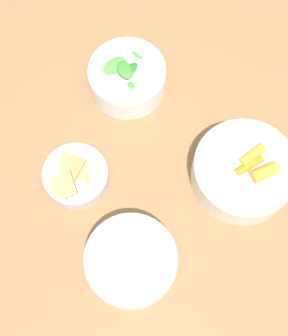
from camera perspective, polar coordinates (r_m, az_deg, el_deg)
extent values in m
plane|color=gray|center=(1.65, 0.28, -9.75)|extent=(10.00, 10.00, 0.00)
cube|color=olive|center=(0.91, 0.51, -0.92)|extent=(1.14, 1.08, 0.03)
cube|color=brown|center=(1.60, -0.12, 18.52)|extent=(0.06, 0.06, 0.75)
cylinder|color=silver|center=(0.88, 11.96, -0.48)|extent=(0.19, 0.19, 0.06)
torus|color=silver|center=(0.85, 12.36, 0.22)|extent=(0.19, 0.19, 0.01)
cylinder|color=orange|center=(0.86, 13.35, -1.19)|extent=(0.04, 0.05, 0.02)
cylinder|color=orange|center=(0.85, 12.01, -2.64)|extent=(0.04, 0.03, 0.02)
cylinder|color=orange|center=(0.86, 11.77, -0.67)|extent=(0.05, 0.04, 0.02)
cylinder|color=orange|center=(0.87, 11.96, 0.44)|extent=(0.05, 0.06, 0.02)
cylinder|color=orange|center=(0.87, 14.67, -0.41)|extent=(0.05, 0.05, 0.02)
cylinder|color=orange|center=(0.85, 11.69, -2.33)|extent=(0.05, 0.05, 0.02)
cylinder|color=orange|center=(0.86, 12.62, 0.25)|extent=(0.06, 0.03, 0.02)
cylinder|color=orange|center=(0.86, 13.02, 1.52)|extent=(0.05, 0.03, 0.02)
cylinder|color=orange|center=(0.85, 14.49, -0.52)|extent=(0.05, 0.04, 0.02)
cylinder|color=white|center=(0.95, -2.03, 10.84)|extent=(0.15, 0.15, 0.06)
torus|color=white|center=(0.93, -2.10, 11.79)|extent=(0.15, 0.15, 0.01)
ellipsoid|color=#2D7028|center=(0.96, -2.46, 13.59)|extent=(0.05, 0.05, 0.02)
ellipsoid|color=#3D8433|center=(0.91, -2.08, 9.40)|extent=(0.04, 0.03, 0.03)
ellipsoid|color=#3D8433|center=(0.95, -1.01, 12.80)|extent=(0.04, 0.05, 0.03)
ellipsoid|color=#3D8433|center=(0.91, -2.31, 11.87)|extent=(0.05, 0.06, 0.02)
ellipsoid|color=#4C933D|center=(0.93, -3.61, 12.34)|extent=(0.06, 0.04, 0.02)
ellipsoid|color=#3D8433|center=(0.93, 0.23, 11.30)|extent=(0.05, 0.05, 0.02)
ellipsoid|color=#2D7028|center=(0.92, -1.73, 11.93)|extent=(0.04, 0.03, 0.02)
cylinder|color=white|center=(0.83, -1.58, -11.33)|extent=(0.16, 0.16, 0.06)
torus|color=white|center=(0.80, -1.63, -11.01)|extent=(0.16, 0.16, 0.01)
cylinder|color=#936042|center=(0.83, -1.57, -11.42)|extent=(0.14, 0.14, 0.03)
ellipsoid|color=#8E5B3D|center=(0.83, -0.02, -6.86)|extent=(0.01, 0.01, 0.01)
ellipsoid|color=#A36B4C|center=(0.81, -5.38, -12.43)|extent=(0.01, 0.01, 0.01)
ellipsoid|color=#AD7551|center=(0.81, -0.07, -10.56)|extent=(0.01, 0.01, 0.01)
ellipsoid|color=#A36B4C|center=(0.82, -0.01, -9.72)|extent=(0.01, 0.01, 0.01)
ellipsoid|color=#AD7551|center=(0.82, -3.94, -9.84)|extent=(0.01, 0.01, 0.01)
ellipsoid|color=#8E5B3D|center=(0.82, -3.71, -8.04)|extent=(0.01, 0.01, 0.01)
ellipsoid|color=#A36B4C|center=(0.81, 1.38, -14.03)|extent=(0.01, 0.01, 0.01)
ellipsoid|color=#A36B4C|center=(0.81, -4.65, -13.40)|extent=(0.01, 0.01, 0.01)
ellipsoid|color=#8E5B3D|center=(0.82, -2.43, -7.71)|extent=(0.01, 0.01, 0.01)
ellipsoid|color=#8E5B3D|center=(0.81, 1.37, -11.11)|extent=(0.01, 0.01, 0.01)
ellipsoid|color=#A36B4C|center=(0.81, -5.47, -13.71)|extent=(0.01, 0.01, 0.01)
cylinder|color=tan|center=(0.81, -2.74, -12.30)|extent=(0.03, 0.03, 0.01)
cylinder|color=#E0A88E|center=(0.81, -3.79, -9.71)|extent=(0.03, 0.03, 0.01)
cylinder|color=silver|center=(0.89, -8.28, -0.97)|extent=(0.12, 0.12, 0.03)
torus|color=silver|center=(0.87, -8.42, -0.62)|extent=(0.12, 0.12, 0.01)
cube|color=tan|center=(0.88, -6.85, -0.94)|extent=(0.06, 0.07, 0.02)
cube|color=tan|center=(0.87, -7.89, -1.90)|extent=(0.06, 0.06, 0.02)
cube|color=tan|center=(0.87, -8.26, -0.48)|extent=(0.07, 0.07, 0.02)
cube|color=tan|center=(0.87, -8.28, -0.67)|extent=(0.06, 0.06, 0.02)
cube|color=tan|center=(0.87, -9.02, 0.26)|extent=(0.05, 0.06, 0.02)
cube|color=tan|center=(0.86, -9.78, -2.23)|extent=(0.06, 0.06, 0.02)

